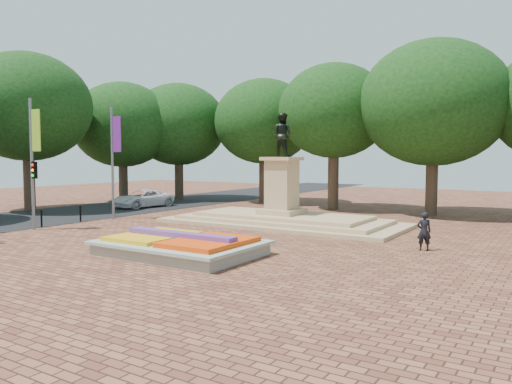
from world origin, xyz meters
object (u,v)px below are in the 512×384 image
flower_bed (181,245)px  monument (282,209)px  pedestrian (424,231)px  van (143,199)px

flower_bed → monument: size_ratio=0.45×
flower_bed → pedestrian: 10.07m
van → pedestrian: pedestrian is taller
monument → pedestrian: (9.00, -3.87, -0.07)m
monument → van: bearing=169.1°
flower_bed → pedestrian: size_ratio=3.88×
flower_bed → pedestrian: (7.97, 6.13, 0.43)m
flower_bed → pedestrian: bearing=37.6°
monument → van: 14.10m
monument → van: (-13.84, 2.68, -0.21)m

